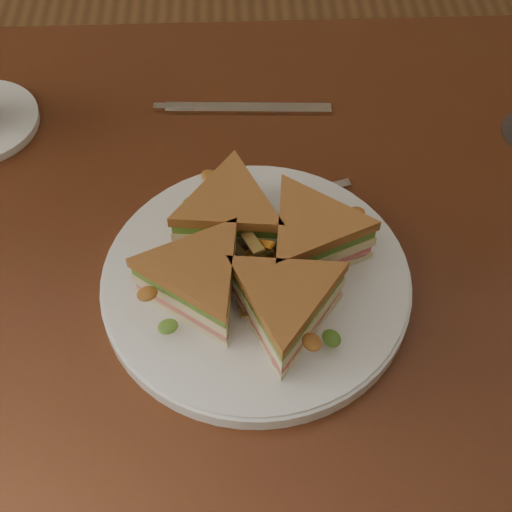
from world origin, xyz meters
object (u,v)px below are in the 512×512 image
at_px(plate, 256,282).
at_px(spoon, 231,211).
at_px(table, 296,304).
at_px(knife, 236,109).
at_px(sandwich_wedges, 256,259).

height_order(plate, spoon, plate).
relative_size(table, spoon, 6.69).
bearing_deg(knife, plate, -84.29).
bearing_deg(plate, spoon, 103.44).
distance_m(table, spoon, 0.14).
relative_size(sandwich_wedges, knife, 1.26).
relative_size(plate, sandwich_wedges, 1.11).
xyz_separation_m(table, plate, (-0.05, -0.04, 0.11)).
xyz_separation_m(table, knife, (-0.06, 0.22, 0.10)).
distance_m(table, knife, 0.25).
bearing_deg(sandwich_wedges, knife, 92.98).
bearing_deg(table, sandwich_wedges, -138.04).
bearing_deg(spoon, knife, 70.89).
height_order(table, plate, plate).
xyz_separation_m(sandwich_wedges, spoon, (-0.02, 0.10, -0.04)).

